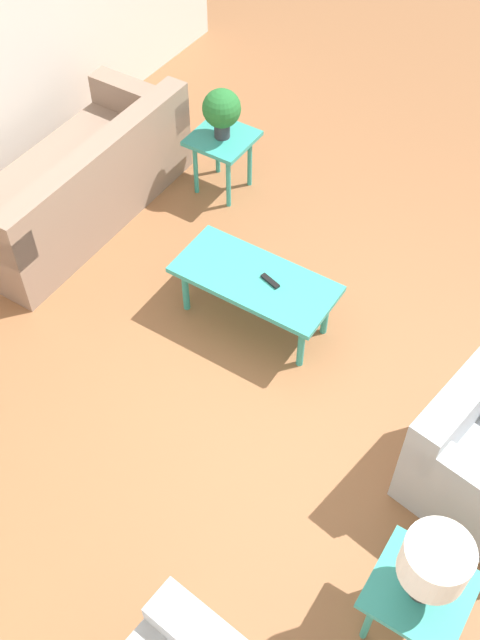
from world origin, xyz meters
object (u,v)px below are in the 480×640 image
side_table_plant (222,145)px  table_lamp (434,564)px  side_table_lamp (418,596)px  potted_plant (222,110)px  sofa (76,185)px  coffee_table (255,282)px

side_table_plant → table_lamp: table_lamp is taller
side_table_plant → side_table_lamp: 3.90m
side_table_plant → potted_plant: 0.35m
sofa → coffee_table: (-1.86, 0.21, 0.10)m
sofa → potted_plant: 1.34m
coffee_table → side_table_lamp: side_table_lamp is taller
coffee_table → side_table_plant: side_table_plant is taller
side_table_lamp → potted_plant: size_ratio=1.27×
coffee_table → side_table_plant: (1.03, -1.14, 0.05)m
coffee_table → table_lamp: bearing=142.5°
coffee_table → side_table_plant: bearing=-47.8°
sofa → coffee_table: size_ratio=1.82×
sofa → side_table_plant: (-0.83, -0.93, 0.15)m
coffee_table → potted_plant: potted_plant is taller
potted_plant → table_lamp: size_ratio=0.89×
coffee_table → side_table_lamp: size_ratio=2.15×
potted_plant → side_table_lamp: bearing=138.4°
coffee_table → side_table_plant: size_ratio=2.15×
side_table_plant → coffee_table: bearing=132.2°
side_table_lamp → table_lamp: size_ratio=1.13×
potted_plant → side_table_plant: bearing=-45.0°
coffee_table → potted_plant: size_ratio=2.74×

